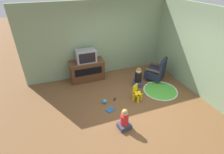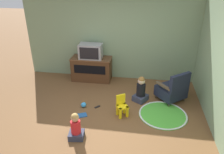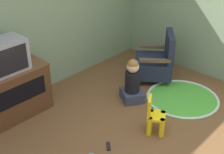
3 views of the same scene
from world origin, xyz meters
The scene contains 13 objects.
ground_plane centered at (0.00, 0.00, 0.00)m, with size 30.00×30.00×0.00m, color brown.
wall_back centered at (-0.35, 2.38, 1.34)m, with size 5.30×0.12×2.68m.
wall_right centered at (2.24, -0.28, 1.34)m, with size 0.12×5.44×2.68m.
tv_cabinet centered at (-0.91, 2.03, 0.38)m, with size 1.21×0.54×0.73m.
television centered at (-0.91, 1.99, 0.95)m, with size 0.68×0.40×0.44m.
black_armchair centered at (1.45, 1.15, 0.32)m, with size 0.88×0.87×0.84m.
yellow_kid_chair centered at (0.22, 0.29, 0.22)m, with size 0.33×0.33×0.52m.
play_mat centered at (1.20, 0.44, 0.01)m, with size 1.15×1.15×0.04m.
child_watching_left centered at (0.64, 1.02, 0.30)m, with size 0.45×0.46×0.69m.
child_watching_center centered at (-0.61, -0.63, 0.26)m, with size 0.33×0.30×0.60m.
toy_ball centered at (-0.76, 0.48, 0.06)m, with size 0.13×0.13×0.13m.
book centered at (-0.71, 0.11, 0.01)m, with size 0.28×0.25×0.02m.
remote_control centered at (-0.42, 0.53, 0.01)m, with size 0.13×0.14×0.02m.
Camera 1 is at (-2.01, -3.49, 3.39)m, focal length 28.00 mm.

